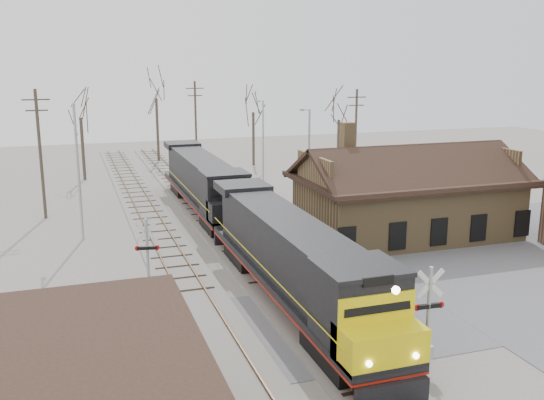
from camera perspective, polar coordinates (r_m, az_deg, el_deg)
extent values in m
plane|color=gray|center=(28.58, 3.80, -11.80)|extent=(140.00, 140.00, 0.00)
cube|color=#5A5A5F|center=(28.58, 3.80, -11.77)|extent=(60.00, 9.00, 0.03)
cube|color=gray|center=(41.95, -4.01, -3.58)|extent=(3.40, 90.00, 0.12)
cube|color=#473323|center=(41.75, -4.96, -3.52)|extent=(0.08, 90.00, 0.14)
cube|color=#473323|center=(42.09, -3.06, -3.35)|extent=(0.08, 90.00, 0.14)
cube|color=gray|center=(41.10, -10.10, -4.10)|extent=(3.40, 90.00, 0.12)
cube|color=#473323|center=(40.98, -11.10, -4.03)|extent=(0.08, 90.00, 0.14)
cube|color=#473323|center=(41.18, -9.12, -3.87)|extent=(0.08, 90.00, 0.14)
cube|color=olive|center=(43.32, 12.54, -0.67)|extent=(14.00, 8.00, 4.00)
cube|color=black|center=(42.89, 12.68, 2.06)|extent=(15.20, 9.20, 0.30)
cube|color=black|center=(40.80, 14.41, 2.85)|extent=(15.00, 4.71, 2.66)
cube|color=black|center=(44.67, 11.22, 3.85)|extent=(15.00, 4.71, 2.66)
cube|color=olive|center=(41.89, 7.08, 5.76)|extent=(0.80, 0.80, 2.20)
cube|color=black|center=(25.35, 7.04, -13.86)|extent=(2.53, 4.05, 1.01)
cube|color=black|center=(36.76, -1.85, -5.14)|extent=(2.53, 4.05, 1.01)
cube|color=black|center=(30.59, 1.74, -7.31)|extent=(3.04, 20.25, 0.35)
cube|color=maroon|center=(30.67, 1.73, -7.70)|extent=(3.06, 20.25, 0.12)
cube|color=black|center=(31.22, 0.95, -3.85)|extent=(2.63, 14.68, 2.83)
cube|color=black|center=(23.62, 8.16, -9.61)|extent=(3.04, 2.83, 2.83)
cube|color=yellow|center=(22.59, 10.09, -13.17)|extent=(3.04, 1.82, 1.42)
cube|color=black|center=(22.54, 11.22, -17.67)|extent=(2.83, 0.25, 1.01)
cylinder|color=#FFF2CC|center=(20.91, 11.58, -8.32)|extent=(0.28, 0.10, 0.28)
cube|color=black|center=(43.78, -4.72, -2.21)|extent=(2.53, 4.05, 1.01)
cube|color=black|center=(56.31, -7.96, 1.11)|extent=(2.53, 4.05, 1.01)
cube|color=black|center=(49.83, -6.56, 0.57)|extent=(3.04, 20.25, 0.35)
cube|color=maroon|center=(49.88, -6.56, 0.32)|extent=(3.06, 20.25, 0.12)
cube|color=black|center=(50.74, -6.91, 2.59)|extent=(2.63, 14.68, 2.83)
cube|color=black|center=(42.36, -4.48, 0.60)|extent=(3.04, 2.83, 2.83)
cube|color=black|center=(40.93, -3.86, -1.07)|extent=(3.04, 1.82, 1.42)
cube|color=black|center=(40.38, -3.46, -3.49)|extent=(2.83, 0.25, 1.01)
cylinder|color=#A5A8AD|center=(24.24, 14.46, -11.11)|extent=(0.16, 0.16, 4.47)
cube|color=silver|center=(23.66, 14.67, -7.64)|extent=(1.17, 0.10, 1.17)
cube|color=silver|center=(23.66, 14.67, -7.64)|extent=(1.17, 0.10, 1.17)
cube|color=black|center=(23.98, 14.55, -9.64)|extent=(1.01, 0.20, 0.17)
cylinder|color=#B20C0C|center=(23.74, 13.49, -9.81)|extent=(0.27, 0.09, 0.27)
cylinder|color=#B20C0C|center=(24.22, 15.60, -9.47)|extent=(0.27, 0.09, 0.27)
cube|color=#A5A8AD|center=(24.75, 14.30, -13.71)|extent=(0.45, 0.34, 0.56)
cylinder|color=#A5A8AD|center=(31.25, -11.61, -5.58)|extent=(0.15, 0.15, 4.33)
cube|color=silver|center=(30.81, -11.74, -2.91)|extent=(1.12, 0.25, 1.13)
cube|color=silver|center=(30.81, -11.74, -2.91)|extent=(1.12, 0.25, 1.13)
cube|color=black|center=(31.05, -11.66, -4.45)|extent=(0.99, 0.33, 0.16)
cylinder|color=#B20C0C|center=(31.02, -10.76, -4.42)|extent=(0.27, 0.13, 0.26)
cylinder|color=#B20C0C|center=(31.09, -12.56, -4.47)|extent=(0.27, 0.13, 0.26)
cube|color=#A5A8AD|center=(31.64, -11.51, -7.63)|extent=(0.43, 0.32, 0.54)
cylinder|color=#A5A8AD|center=(42.61, -17.75, 2.43)|extent=(0.18, 0.18, 9.29)
cylinder|color=#A5A8AD|center=(42.97, -18.20, 8.61)|extent=(0.12, 1.80, 0.12)
cube|color=#A5A8AD|center=(43.77, -18.20, 8.55)|extent=(0.25, 0.50, 0.12)
cylinder|color=#A5A8AD|center=(48.78, 3.49, 3.68)|extent=(0.18, 0.18, 8.28)
cylinder|color=#A5A8AD|center=(49.13, 3.16, 8.50)|extent=(0.12, 1.80, 0.12)
cube|color=#A5A8AD|center=(49.88, 2.82, 8.46)|extent=(0.25, 0.50, 0.12)
cylinder|color=#A5A8AD|center=(61.42, -0.84, 5.55)|extent=(0.18, 0.18, 8.18)
cylinder|color=#A5A8AD|center=(61.90, -1.11, 9.32)|extent=(0.12, 1.80, 0.12)
cube|color=#A5A8AD|center=(62.67, -1.33, 9.27)|extent=(0.25, 0.50, 0.12)
cylinder|color=#382D23|center=(49.56, -20.96, 3.98)|extent=(0.24, 0.24, 9.96)
cube|color=#382D23|center=(49.15, -21.35, 8.79)|extent=(2.00, 0.10, 0.10)
cube|color=#382D23|center=(49.20, -21.27, 7.86)|extent=(1.60, 0.10, 0.10)
cylinder|color=#382D23|center=(68.91, -7.18, 6.96)|extent=(0.24, 0.24, 9.86)
cube|color=#382D23|center=(68.61, -7.27, 10.39)|extent=(2.00, 0.10, 0.10)
cube|color=#382D23|center=(68.65, -7.26, 9.72)|extent=(1.60, 0.10, 0.10)
cylinder|color=#382D23|center=(61.92, 7.88, 6.01)|extent=(0.24, 0.24, 9.29)
cube|color=#382D23|center=(61.58, 7.99, 9.56)|extent=(2.00, 0.10, 0.10)
cube|color=#382D23|center=(61.63, 7.96, 8.82)|extent=(1.60, 0.10, 0.10)
cylinder|color=#382D23|center=(65.13, -17.38, 4.60)|extent=(0.32, 0.32, 6.40)
cylinder|color=#382D23|center=(74.94, -10.72, 6.46)|extent=(0.32, 0.32, 7.66)
cylinder|color=#382D23|center=(71.35, -1.76, 5.77)|extent=(0.32, 0.32, 6.20)
cylinder|color=#382D23|center=(68.58, 6.25, 5.17)|extent=(0.32, 0.32, 5.62)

